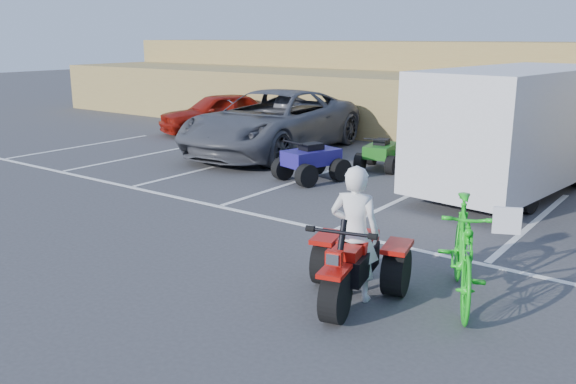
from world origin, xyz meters
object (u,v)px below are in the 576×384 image
Objects in this scene: grey_pickup at (272,122)px; green_dirt_bike at (463,252)px; red_trike_atv at (349,302)px; quad_atv_blue at (311,180)px; cargo_trailer at (517,126)px; red_car at (219,113)px; rider at (355,233)px; quad_atv_green at (381,169)px.

green_dirt_bike is at bearing -44.59° from grey_pickup.
green_dirt_bike reaches higher than red_trike_atv.
cargo_trailer is at bearing 39.45° from quad_atv_blue.
red_car is at bearing 125.73° from red_trike_atv.
quad_atv_blue is at bearing -6.48° from red_car.
quad_atv_blue is at bearing 114.85° from red_trike_atv.
red_car is 0.69× the size of cargo_trailer.
grey_pickup reaches higher than rider.
cargo_trailer is at bearing 77.23° from red_trike_atv.
rider is 6.74m from quad_atv_blue.
red_car reaches higher than quad_atv_blue.
cargo_trailer is (-0.11, 7.08, 1.44)m from red_trike_atv.
red_car is 2.72× the size of quad_atv_blue.
grey_pickup is at bearing -0.46° from red_car.
grey_pickup is at bearing -177.11° from cargo_trailer.
cargo_trailer reaches higher than red_trike_atv.
quad_atv_blue is at bearing -64.61° from rider.
grey_pickup is 3.79m from quad_atv_green.
grey_pickup is 1.56× the size of red_car.
cargo_trailer reaches higher than quad_atv_green.
green_dirt_bike is 8.02m from quad_atv_green.
red_car reaches higher than quad_atv_green.
red_trike_atv is at bearing 90.00° from rider.
quad_atv_green is (0.74, 2.08, 0.00)m from quad_atv_blue.
rider is at bearing 90.00° from red_trike_atv.
rider is (-0.04, 0.15, 0.88)m from red_trike_atv.
green_dirt_bike reaches higher than quad_atv_blue.
rider is 8.10m from quad_atv_green.
rider is 1.16× the size of quad_atv_blue.
rider reaches higher than quad_atv_green.
quad_atv_blue is (6.69, -4.05, -0.71)m from red_car.
rider is 0.30× the size of cargo_trailer.
cargo_trailer is 3.92× the size of quad_atv_blue.
red_trike_atv is 7.23m from cargo_trailer.
red_trike_atv reaches higher than quad_atv_green.
quad_atv_green is (-3.47, 7.27, -0.88)m from rider.
red_car is 7.72m from quad_atv_green.
green_dirt_bike is 0.37× the size of cargo_trailer.
cargo_trailer is at bearing 76.50° from green_dirt_bike.
rider is 10.34m from grey_pickup.
cargo_trailer reaches higher than grey_pickup.
rider reaches higher than green_dirt_bike.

